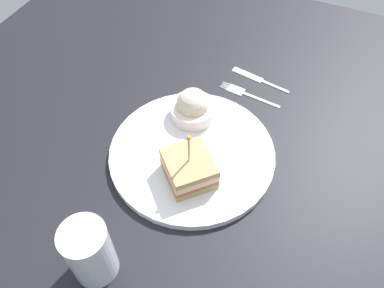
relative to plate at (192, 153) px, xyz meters
The scene contains 7 objects.
ground_plane 1.70cm from the plate, ahead, with size 118.37×118.37×2.00cm, color black.
plate is the anchor object (origin of this frame).
sandwich_half_center 6.18cm from the plate, 18.55° to the left, with size 10.95×10.95×10.59cm.
coleslaw_bowl 9.06cm from the plate, 157.17° to the right, with size 8.50×8.50×6.12cm.
drink_glass 25.06cm from the plate, 10.48° to the right, with size 6.47×6.47×10.84cm.
fork 19.19cm from the plate, behind, with size 2.76×13.10×0.35cm.
knife 24.60cm from the plate, 169.73° to the left, with size 3.42×13.19×0.35cm.
Camera 1 is at (38.13, 16.83, 55.99)cm, focal length 36.31 mm.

